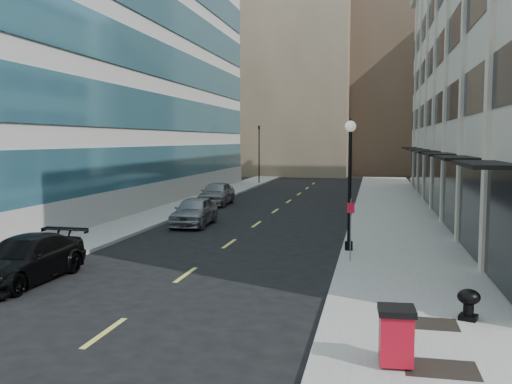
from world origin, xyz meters
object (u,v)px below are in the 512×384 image
at_px(car_black_pickup, 24,260).
at_px(urn_planter, 469,301).
at_px(trash_bin, 396,334).
at_px(traffic_signal, 259,129).
at_px(lamppost, 350,173).
at_px(sign_post, 351,221).
at_px(car_silver_sedan, 194,211).
at_px(car_grey_sedan, 217,193).

bearing_deg(car_black_pickup, urn_planter, -5.04).
relative_size(trash_bin, urn_planter, 1.52).
height_order(traffic_signal, lamppost, traffic_signal).
bearing_deg(car_black_pickup, sign_post, 26.73).
xyz_separation_m(car_black_pickup, lamppost, (10.10, 6.81, 2.54)).
bearing_deg(trash_bin, car_silver_sedan, 116.24).
distance_m(car_black_pickup, car_grey_sedan, 22.58).
height_order(car_silver_sedan, urn_planter, car_silver_sedan).
bearing_deg(sign_post, car_black_pickup, -166.30).
bearing_deg(lamppost, car_silver_sedan, 144.44).
xyz_separation_m(car_black_pickup, car_grey_sedan, (0.13, 22.58, 0.09)).
bearing_deg(sign_post, lamppost, 82.87).
bearing_deg(traffic_signal, lamppost, -72.94).
bearing_deg(lamppost, sign_post, -86.19).
bearing_deg(car_grey_sedan, sign_post, -62.53).
bearing_deg(trash_bin, traffic_signal, 101.79).
xyz_separation_m(car_silver_sedan, trash_bin, (9.93, -17.88, 0.00)).
relative_size(trash_bin, lamppost, 0.22).
bearing_deg(car_silver_sedan, trash_bin, -63.12).
distance_m(trash_bin, lamppost, 12.15).
relative_size(trash_bin, sign_post, 0.51).
bearing_deg(traffic_signal, trash_bin, -75.42).
height_order(car_grey_sedan, urn_planter, car_grey_sedan).
distance_m(car_silver_sedan, lamppost, 10.74).
relative_size(car_silver_sedan, urn_planter, 5.91).
xyz_separation_m(car_grey_sedan, trash_bin, (11.40, -27.58, -0.05)).
bearing_deg(car_grey_sedan, lamppost, -59.71).
distance_m(lamppost, sign_post, 2.68).
bearing_deg(lamppost, traffic_signal, 107.06).
distance_m(trash_bin, sign_post, 9.82).
bearing_deg(urn_planter, sign_post, 116.37).
xyz_separation_m(car_silver_sedan, car_grey_sedan, (-1.47, 9.69, 0.05)).
distance_m(car_black_pickup, trash_bin, 12.56).
distance_m(traffic_signal, car_silver_sedan, 29.62).
height_order(car_silver_sedan, lamppost, lamppost).
distance_m(traffic_signal, sign_post, 39.09).
distance_m(traffic_signal, lamppost, 36.89).
bearing_deg(lamppost, car_black_pickup, -146.00).
height_order(traffic_signal, trash_bin, traffic_signal).
bearing_deg(urn_planter, traffic_signal, 107.89).
bearing_deg(car_black_pickup, trash_bin, -21.34).
bearing_deg(urn_planter, car_silver_sedan, 129.01).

